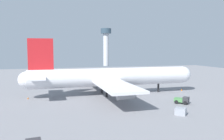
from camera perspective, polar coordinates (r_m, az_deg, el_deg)
The scene contains 9 objects.
ground_plane at distance 78.81m, azimuth 0.00°, elevation -6.10°, with size 239.35×239.35×0.00m, color gray.
cargo_airplane at distance 77.81m, azimuth -0.17°, elevation -1.79°, with size 59.84×50.71×18.68m.
maintenance_van at distance 109.78m, azimuth 11.00°, elevation -2.41°, with size 2.88×4.87×2.05m.
cargo_loader at distance 108.79m, azimuth -14.29°, elevation -2.54°, with size 3.41×5.69×2.27m.
pushback_tractor at distance 68.65m, azimuth 16.93°, elevation -7.09°, with size 4.02×4.13×2.02m.
cargo_container_fore at distance 57.21m, azimuth 16.59°, elevation -9.79°, with size 3.19×3.18×1.63m.
safety_cone_nose at distance 89.81m, azimuth 16.82°, elevation -4.69°, with size 0.53×0.53×0.76m, color orange.
safety_cone_tail at distance 76.37m, azimuth -20.03°, elevation -6.53°, with size 0.45×0.45×0.65m, color orange.
control_tower at distance 215.55m, azimuth -1.50°, elevation 6.66°, with size 9.67×9.67×34.62m.
Camera 1 is at (-21.59, -74.24, 15.31)m, focal length 37.03 mm.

